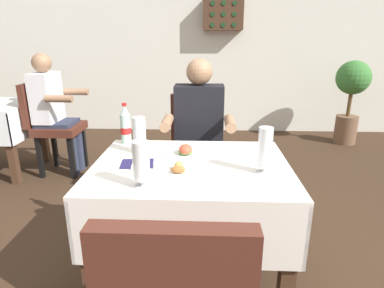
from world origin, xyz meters
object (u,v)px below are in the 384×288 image
chair_far_diner_seat (196,150)px  napkin_cutlery_set (137,163)px  main_dining_table (191,194)px  beer_glass_middle (141,163)px  wall_bottle_rack (223,15)px  potted_plant_corner (351,92)px  plate_far_diner (186,153)px  beer_glass_right (139,135)px  background_patron (53,108)px  background_chair_right (51,122)px  seated_diner_far (199,135)px  cola_bottle_primary (126,126)px  beer_glass_left (265,149)px  plate_near_camera (177,171)px

chair_far_diner_seat → napkin_cutlery_set: chair_far_diner_seat is taller
main_dining_table → napkin_cutlery_set: bearing=-176.5°
beer_glass_middle → wall_bottle_rack: wall_bottle_rack is taller
beer_glass_middle → potted_plant_corner: (2.23, 3.10, -0.16)m
wall_bottle_rack → main_dining_table: bearing=-95.2°
wall_bottle_rack → plate_far_diner: bearing=-96.0°
plate_far_diner → beer_glass_right: 0.29m
plate_far_diner → background_patron: background_patron is taller
napkin_cutlery_set → background_chair_right: background_chair_right is taller
seated_diner_far → potted_plant_corner: seated_diner_far is taller
main_dining_table → cola_bottle_primary: size_ratio=4.00×
cola_bottle_primary → napkin_cutlery_set: (0.14, -0.36, -0.11)m
main_dining_table → seated_diner_far: 0.71m
chair_far_diner_seat → wall_bottle_rack: bearing=83.2°
chair_far_diner_seat → plate_far_diner: (-0.03, -0.68, 0.21)m
chair_far_diner_seat → seated_diner_far: seated_diner_far is taller
seated_diner_far → beer_glass_left: 0.89m
background_chair_right → background_patron: bearing=-0.0°
beer_glass_right → potted_plant_corner: bearing=48.6°
napkin_cutlery_set → background_chair_right: size_ratio=0.20×
napkin_cutlery_set → background_chair_right: (-1.27, 1.63, -0.20)m
background_patron → potted_plant_corner: size_ratio=1.12×
plate_far_diner → background_chair_right: 2.14m
background_patron → wall_bottle_rack: bearing=42.9°
cola_bottle_primary → wall_bottle_rack: wall_bottle_rack is taller
napkin_cutlery_set → potted_plant_corner: size_ratio=0.17×
chair_far_diner_seat → background_chair_right: bearing=152.4°
beer_glass_right → cola_bottle_primary: (-0.12, 0.17, 0.00)m
seated_diner_far → background_chair_right: 1.83m
chair_far_diner_seat → background_patron: (-1.51, 0.81, 0.16)m
potted_plant_corner → wall_bottle_rack: wall_bottle_rack is taller
seated_diner_far → chair_far_diner_seat: bearing=102.5°
seated_diner_far → cola_bottle_primary: 0.60m
beer_glass_left → beer_glass_right: 0.73m
plate_near_camera → beer_glass_right: (-0.25, 0.30, 0.10)m
chair_far_diner_seat → beer_glass_left: beer_glass_left is taller
beer_glass_left → background_chair_right: 2.60m
background_chair_right → potted_plant_corner: size_ratio=0.86×
seated_diner_far → beer_glass_left: seated_diner_far is taller
plate_near_camera → potted_plant_corner: size_ratio=0.22×
beer_glass_middle → background_chair_right: size_ratio=0.22×
wall_bottle_rack → napkin_cutlery_set: bearing=-100.0°
beer_glass_left → wall_bottle_rack: size_ratio=0.42×
plate_far_diner → napkin_cutlery_set: 0.29m
plate_near_camera → cola_bottle_primary: cola_bottle_primary is taller
beer_glass_right → background_chair_right: background_chair_right is taller
potted_plant_corner → napkin_cutlery_set: bearing=-129.2°
beer_glass_right → potted_plant_corner: (2.33, 2.64, -0.15)m
seated_diner_far → potted_plant_corner: 2.90m
plate_far_diner → beer_glass_middle: bearing=-112.8°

